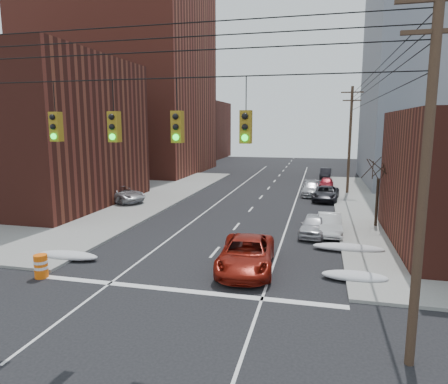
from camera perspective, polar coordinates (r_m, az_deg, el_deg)
The scene contains 25 objects.
ground at distance 12.87m, azimuth -16.63°, elevation -24.69°, with size 160.00×160.00×0.00m, color black.
sidewalk_nw at distance 49.17m, azimuth -28.20°, elevation 0.14°, with size 40.00×40.00×0.15m, color gray.
building_brick_tall at distance 64.80m, azimuth -14.31°, elevation 16.24°, with size 24.00×20.00×30.00m, color maroon.
building_brick_near at distance 41.60m, azimuth -28.30°, elevation 7.53°, with size 20.00×16.00×13.00m, color #512018.
building_brick_far at distance 88.91m, azimuth -7.32°, elevation 8.75°, with size 22.00×18.00×12.00m, color #512018.
building_glass at distance 81.28m, azimuth 27.21°, elevation 11.25°, with size 20.00×18.00×22.00m, color gray.
utility_pole_right at distance 12.49m, azimuth 26.76°, elevation 2.20°, with size 2.20×0.28×11.00m.
utility_pole_far at distance 43.20m, azimuth 17.54°, elevation 7.31°, with size 2.20×0.28×11.00m.
traffic_signals at distance 13.27m, azimuth -11.25°, elevation 9.41°, with size 17.00×0.42×2.02m.
bare_tree at distance 29.75m, azimuth 21.03°, elevation -0.44°, with size 2.09×2.20×4.93m.
snow_nw at distance 23.36m, azimuth -21.38°, elevation -8.43°, with size 3.50×1.08×0.42m, color silver.
snow_ne at distance 19.92m, azimuth 18.14°, elevation -11.36°, with size 3.00×1.08×0.42m, color silver.
snow_east_far at distance 24.17m, azimuth 17.34°, elevation -7.59°, with size 4.00×1.08×0.42m, color silver.
red_pickup at distance 20.18m, azimuth 3.20°, elevation -8.84°, with size 2.64×5.72×1.59m, color maroon.
parked_car_a at distance 26.87m, azimuth 12.68°, elevation -4.63°, with size 1.61×4.00×1.36m, color silver.
parked_car_b at distance 27.31m, azimuth 14.85°, elevation -4.49°, with size 1.44×4.12×1.36m, color white.
parked_car_c at distance 39.31m, azimuth 14.34°, elevation -0.21°, with size 2.28×4.94×1.37m, color black.
parked_car_d at distance 41.86m, azimuth 12.29°, elevation 0.45°, with size 1.91×4.70×1.37m, color #A8A8AD.
parked_car_e at distance 46.65m, azimuth 14.41°, elevation 1.24°, with size 1.52×3.77×1.29m, color maroon.
parked_car_f at distance 56.14m, azimuth 14.31°, elevation 2.63°, with size 1.40×4.02×1.33m, color black.
lot_car_a at distance 35.04m, azimuth -21.43°, elevation -1.45°, with size 1.51×4.34×1.43m, color silver.
lot_car_b at distance 37.94m, azimuth -14.71°, elevation -0.26°, with size 2.45×5.31×1.48m, color #A8A9AD.
lot_car_c at distance 38.11m, azimuth -28.31°, elevation -1.05°, with size 2.08×5.12×1.49m, color black.
lot_car_d at distance 43.27m, azimuth -20.88°, elevation 0.49°, with size 1.54×3.82×1.30m, color #A4A4A8.
construction_barrel at distance 21.06m, azimuth -24.68°, elevation -9.57°, with size 0.71×0.71×1.12m.
Camera 1 is at (5.64, -9.08, 7.17)m, focal length 32.00 mm.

